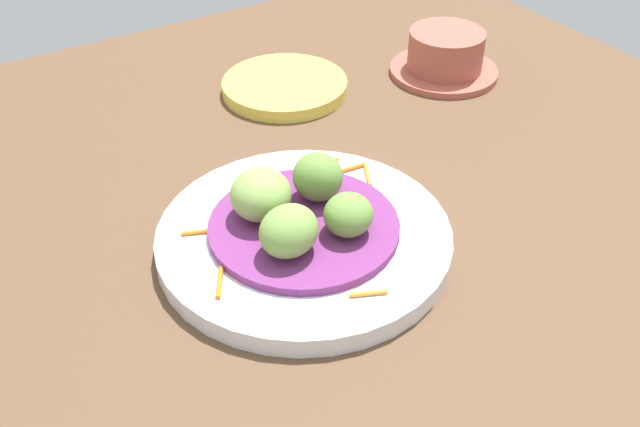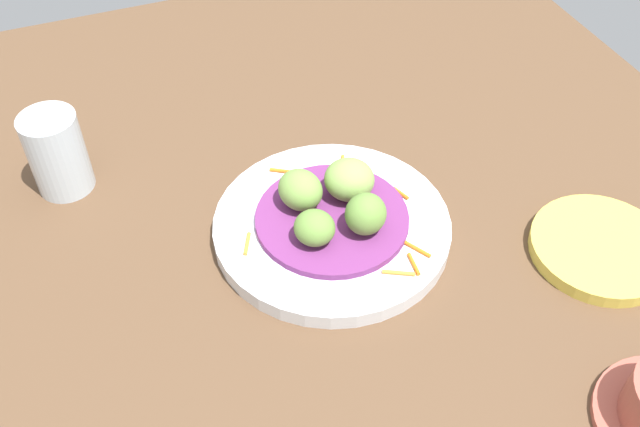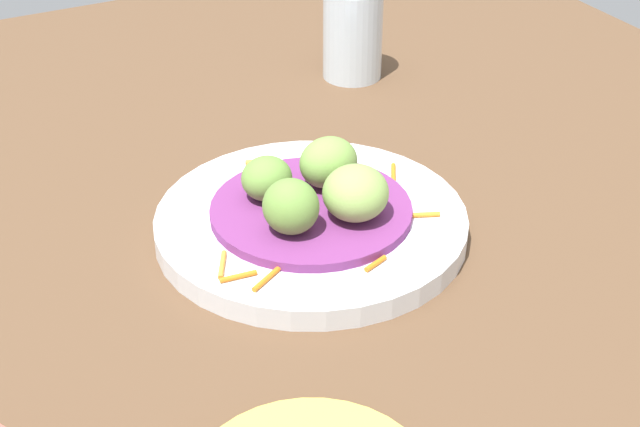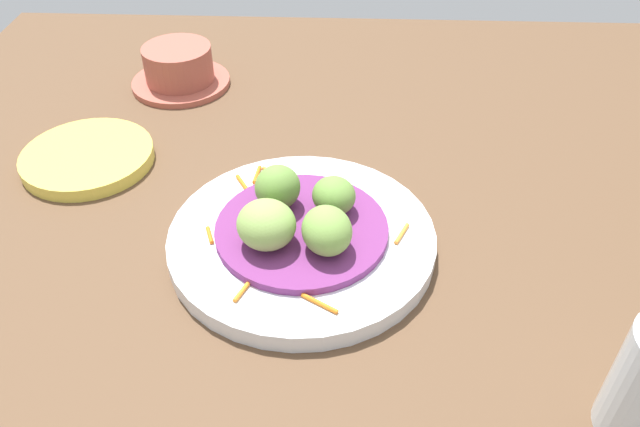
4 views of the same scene
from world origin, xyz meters
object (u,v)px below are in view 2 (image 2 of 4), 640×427
object	(u,v)px
guac_scoop_back	(366,214)
side_plate_small	(600,248)
water_glass	(57,153)
guac_scoop_left	(349,180)
main_plate	(332,227)
guac_scoop_center	(300,190)
guac_scoop_right	(315,228)

from	to	relation	value
guac_scoop_back	side_plate_small	size ratio (longest dim) A/B	0.30
side_plate_small	water_glass	size ratio (longest dim) A/B	1.52
water_glass	guac_scoop_left	bearing A→B (deg)	-28.89
main_plate	guac_scoop_left	size ratio (longest dim) A/B	4.69
side_plate_small	water_glass	distance (cm)	59.10
guac_scoop_left	guac_scoop_back	distance (cm)	5.37
guac_scoop_center	main_plate	bearing A→B (deg)	-50.10
guac_scoop_left	guac_scoop_right	size ratio (longest dim) A/B	1.27
main_plate	guac_scoop_left	world-z (taller)	guac_scoop_left
guac_scoop_back	side_plate_small	bearing A→B (deg)	-23.68
guac_scoop_right	side_plate_small	xyz separation A→B (cm)	(27.83, -10.34, -3.61)
guac_scoop_left	side_plate_small	bearing A→B (deg)	-34.64
guac_scoop_left	guac_scoop_right	xyz separation A→B (cm)	(-5.82, -4.87, -0.39)
guac_scoop_back	side_plate_small	distance (cm)	24.88
guac_scoop_left	guac_scoop_right	bearing A→B (deg)	-140.10
guac_scoop_back	guac_scoop_center	bearing A→B (deg)	129.90
guac_scoop_right	guac_scoop_left	bearing A→B (deg)	39.90
guac_scoop_center	guac_scoop_back	size ratio (longest dim) A/B	1.15
guac_scoop_left	guac_scoop_center	xyz separation A→B (cm)	(-5.34, 0.48, -0.07)
water_glass	guac_scoop_right	bearing A→B (deg)	-42.36
guac_scoop_back	side_plate_small	xyz separation A→B (cm)	(22.48, -9.86, -4.04)
guac_scoop_center	guac_scoop_back	world-z (taller)	guac_scoop_back
guac_scoop_back	main_plate	bearing A→B (deg)	129.90
main_plate	water_glass	distance (cm)	31.36
main_plate	guac_scoop_back	size ratio (longest dim) A/B	5.74
guac_scoop_left	guac_scoop_center	world-z (taller)	guac_scoop_left
main_plate	side_plate_small	distance (cm)	28.00
guac_scoop_center	side_plate_small	bearing A→B (deg)	-29.83
side_plate_small	water_glass	xyz separation A→B (cm)	(-50.28, 30.81, 4.05)
main_plate	side_plate_small	bearing A→B (deg)	-27.14
main_plate	guac_scoop_right	size ratio (longest dim) A/B	5.93
guac_scoop_right	water_glass	bearing A→B (deg)	137.64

